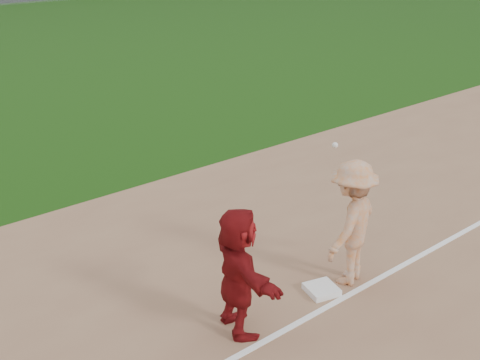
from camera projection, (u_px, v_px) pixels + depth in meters
ground at (299, 281)px, 9.75m from camera, size 160.00×160.00×0.00m
foul_line at (336, 302)px, 9.18m from camera, size 60.00×0.10×0.01m
first_base at (322, 289)px, 9.41m from camera, size 0.57×0.57×0.10m
base_runner at (238, 272)px, 8.21m from camera, size 1.03×1.84×1.89m
first_base_play at (351, 223)px, 9.37m from camera, size 1.50×1.13×2.31m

